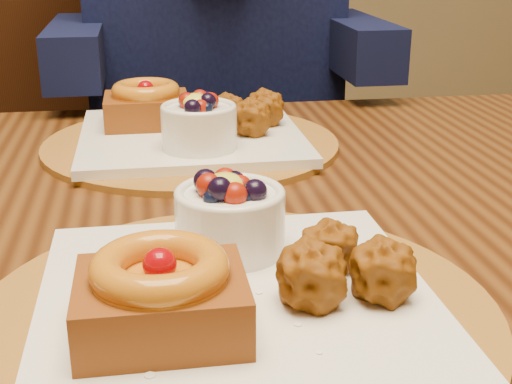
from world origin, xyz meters
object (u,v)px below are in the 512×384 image
dining_table (209,276)px  place_setting_near (232,285)px  chair_far (107,188)px  place_setting_far (189,129)px

dining_table → place_setting_near: bearing=-90.7°
place_setting_near → chair_far: (-0.14, 1.02, -0.28)m
dining_table → chair_far: (-0.15, 0.80, -0.18)m
place_setting_near → place_setting_far: size_ratio=1.00×
dining_table → place_setting_far: bearing=90.7°
place_setting_near → place_setting_far: bearing=90.0°
place_setting_far → chair_far: (-0.14, 0.59, -0.28)m
place_setting_near → chair_far: 1.07m
place_setting_near → dining_table: bearing=89.3°
place_setting_near → place_setting_far: 0.43m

